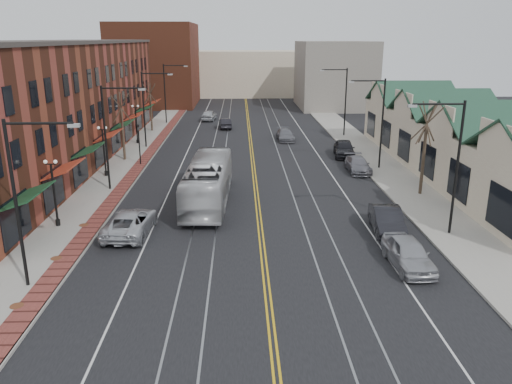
{
  "coord_description": "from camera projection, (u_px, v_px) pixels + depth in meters",
  "views": [
    {
      "loc": [
        -1.23,
        -21.95,
        11.51
      ],
      "look_at": [
        -0.22,
        8.77,
        2.0
      ],
      "focal_mm": 35.0,
      "sensor_mm": 36.0,
      "label": 1
    }
  ],
  "objects": [
    {
      "name": "distant_car_right",
      "position": [
        285.0,
        135.0,
        58.38
      ],
      "size": [
        2.02,
        4.6,
        1.31
      ],
      "primitive_type": "imported",
      "rotation": [
        0.0,
        0.0,
        0.04
      ],
      "color": "slate",
      "rests_on": "ground"
    },
    {
      "name": "sidewalk_right",
      "position": [
        390.0,
        174.0,
        43.85
      ],
      "size": [
        4.0,
        120.0,
        0.15
      ],
      "primitive_type": "cube",
      "color": "gray",
      "rests_on": "ground"
    },
    {
      "name": "manhole_far",
      "position": [
        84.0,
        225.0,
        31.64
      ],
      "size": [
        0.6,
        0.6,
        0.02
      ],
      "primitive_type": "cylinder",
      "color": "#592D19",
      "rests_on": "sidewalk_left"
    },
    {
      "name": "streetlight_l_2",
      "position": [
        147.0,
        102.0,
        53.12
      ],
      "size": [
        3.33,
        0.25,
        8.0
      ],
      "color": "black",
      "rests_on": "sidewalk_left"
    },
    {
      "name": "tree_left_far",
      "position": [
        151.0,
        106.0,
        63.14
      ],
      "size": [
        1.66,
        1.28,
        6.02
      ],
      "color": "#382B21",
      "rests_on": "sidewalk_left"
    },
    {
      "name": "streetlight_l_3",
      "position": [
        168.0,
        87.0,
        68.4
      ],
      "size": [
        3.33,
        0.25,
        8.0
      ],
      "color": "black",
      "rests_on": "sidewalk_left"
    },
    {
      "name": "lamppost_l_3",
      "position": [
        136.0,
        125.0,
        55.81
      ],
      "size": [
        0.84,
        0.28,
        4.27
      ],
      "color": "black",
      "rests_on": "sidewalk_left"
    },
    {
      "name": "backdrop_left",
      "position": [
        156.0,
        65.0,
        88.66
      ],
      "size": [
        14.0,
        18.0,
        14.0
      ],
      "primitive_type": "cube",
      "color": "brown",
      "rests_on": "ground"
    },
    {
      "name": "parked_suv",
      "position": [
        130.0,
        222.0,
        30.4
      ],
      "size": [
        2.83,
        5.57,
        1.51
      ],
      "primitive_type": "imported",
      "rotation": [
        0.0,
        0.0,
        3.08
      ],
      "color": "silver",
      "rests_on": "ground"
    },
    {
      "name": "ground",
      "position": [
        266.0,
        284.0,
        24.4
      ],
      "size": [
        160.0,
        160.0,
        0.0
      ],
      "primitive_type": "plane",
      "color": "black",
      "rests_on": "ground"
    },
    {
      "name": "streetlight_l_0",
      "position": [
        24.0,
        188.0,
        22.57
      ],
      "size": [
        3.33,
        0.25,
        8.0
      ],
      "color": "black",
      "rests_on": "sidewalk_left"
    },
    {
      "name": "parked_car_c",
      "position": [
        358.0,
        165.0,
        44.58
      ],
      "size": [
        1.88,
        4.59,
        1.33
      ],
      "primitive_type": "imported",
      "rotation": [
        0.0,
        0.0,
        -0.0
      ],
      "color": "slate",
      "rests_on": "ground"
    },
    {
      "name": "streetlight_r_1",
      "position": [
        378.0,
        114.0,
        44.27
      ],
      "size": [
        3.33,
        0.25,
        8.0
      ],
      "color": "black",
      "rests_on": "sidewalk_right"
    },
    {
      "name": "parked_car_a",
      "position": [
        408.0,
        253.0,
        25.99
      ],
      "size": [
        2.0,
        4.59,
        1.54
      ],
      "primitive_type": "imported",
      "rotation": [
        0.0,
        0.0,
        0.04
      ],
      "color": "#A6A8AE",
      "rests_on": "ground"
    },
    {
      "name": "traffic_signal",
      "position": [
        139.0,
        141.0,
        46.29
      ],
      "size": [
        0.18,
        0.15,
        3.8
      ],
      "color": "black",
      "rests_on": "sidewalk_left"
    },
    {
      "name": "streetlight_r_2",
      "position": [
        342.0,
        95.0,
        59.54
      ],
      "size": [
        3.33,
        0.25,
        8.0
      ],
      "color": "black",
      "rests_on": "sidewalk_right"
    },
    {
      "name": "sidewalk_left",
      "position": [
        116.0,
        176.0,
        43.1
      ],
      "size": [
        4.0,
        120.0,
        0.15
      ],
      "primitive_type": "cube",
      "color": "gray",
      "rests_on": "ground"
    },
    {
      "name": "parked_car_b",
      "position": [
        387.0,
        221.0,
        30.59
      ],
      "size": [
        2.14,
        4.91,
        1.57
      ],
      "primitive_type": "imported",
      "rotation": [
        0.0,
        0.0,
        -0.1
      ],
      "color": "black",
      "rests_on": "ground"
    },
    {
      "name": "distant_car_left",
      "position": [
        225.0,
        123.0,
        66.15
      ],
      "size": [
        1.83,
        4.21,
        1.35
      ],
      "primitive_type": "imported",
      "rotation": [
        0.0,
        0.0,
        3.24
      ],
      "color": "black",
      "rests_on": "ground"
    },
    {
      "name": "streetlight_r_0",
      "position": [
        451.0,
        155.0,
        28.99
      ],
      "size": [
        3.33,
        0.25,
        8.0
      ],
      "color": "black",
      "rests_on": "sidewalk_right"
    },
    {
      "name": "backdrop_mid",
      "position": [
        245.0,
        73.0,
        104.23
      ],
      "size": [
        22.0,
        14.0,
        9.0
      ],
      "primitive_type": "cube",
      "color": "beige",
      "rests_on": "ground"
    },
    {
      "name": "manhole_mid",
      "position": [
        56.0,
        258.0,
        26.86
      ],
      "size": [
        0.6,
        0.6,
        0.02
      ],
      "primitive_type": "cylinder",
      "color": "#592D19",
      "rests_on": "sidewalk_left"
    },
    {
      "name": "tree_right_mid",
      "position": [
        425.0,
        147.0,
        37.05
      ],
      "size": [
        1.9,
        1.46,
        6.93
      ],
      "color": "#382B21",
      "rests_on": "sidewalk_right"
    },
    {
      "name": "building_left",
      "position": [
        55.0,
        103.0,
        47.96
      ],
      "size": [
        10.0,
        50.0,
        11.0
      ],
      "primitive_type": "cube",
      "color": "brown",
      "rests_on": "ground"
    },
    {
      "name": "manhole_near",
      "position": [
        17.0,
        306.0,
        22.09
      ],
      "size": [
        0.6,
        0.6,
        0.02
      ],
      "primitive_type": "cylinder",
      "color": "#592D19",
      "rests_on": "sidewalk_left"
    },
    {
      "name": "transit_bus",
      "position": [
        208.0,
        182.0,
        35.87
      ],
      "size": [
        3.19,
        11.66,
        3.22
      ],
      "primitive_type": "imported",
      "rotation": [
        0.0,
        0.0,
        3.1
      ],
      "color": "silver",
      "rests_on": "ground"
    },
    {
      "name": "lamppost_l_2",
      "position": [
        104.0,
        152.0,
        42.44
      ],
      "size": [
        0.84,
        0.28,
        4.27
      ],
      "color": "black",
      "rests_on": "sidewalk_left"
    },
    {
      "name": "building_right",
      "position": [
        461.0,
        149.0,
        43.38
      ],
      "size": [
        8.0,
        36.0,
        4.6
      ],
      "primitive_type": "cube",
      "color": "beige",
      "rests_on": "ground"
    },
    {
      "name": "tree_left_near",
      "position": [
        122.0,
        125.0,
        47.79
      ],
      "size": [
        1.78,
        1.37,
        6.48
      ],
      "color": "#382B21",
      "rests_on": "sidewalk_left"
    },
    {
      "name": "lamppost_l_1",
      "position": [
        54.0,
        195.0,
        30.98
      ],
      "size": [
        0.84,
        0.28,
        4.27
      ],
      "color": "black",
      "rests_on": "sidewalk_left"
    },
    {
      "name": "parked_car_d",
      "position": [
        344.0,
        149.0,
        50.34
      ],
      "size": [
        2.56,
        5.1,
        1.67
      ],
      "primitive_type": "imported",
      "rotation": [
        0.0,
        0.0,
        -0.12
      ],
      "color": "black",
      "rests_on": "ground"
    },
    {
      "name": "backdrop_right",
      "position": [
        334.0,
        75.0,
        85.31
      ],
      "size": [
        12.0,
        16.0,
        11.0
      ],
      "primitive_type": "cube",
      "color": "slate",
      "rests_on": "ground"
    },
    {
      "name": "streetlight_l_1",
      "position": [
        111.0,
        127.0,
        37.84
      ],
      "size": [
        3.33,
        0.25,
        8.0
      ],
      "color": "black",
      "rests_on": "sidewalk_left"
    },
    {
      "name": "distant_car_far",
      "position": [
        209.0,
        115.0,
        72.6
      ],
      "size": [
        2.39,
        4.69,
        1.53
      ],
      "primitive_type": "imported",
      "rotation": [
        0.0,
        0.0,
        3.01
      ],
      "color": "#B9BCC1",
      "rests_on": "ground"
    }
  ]
}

